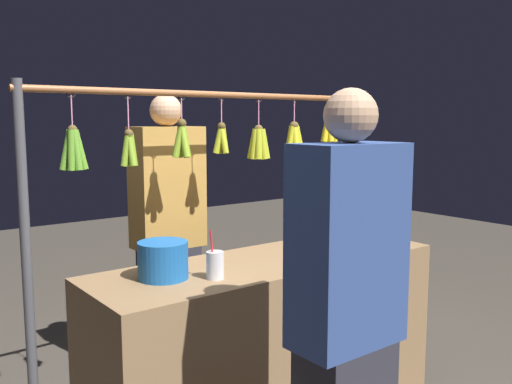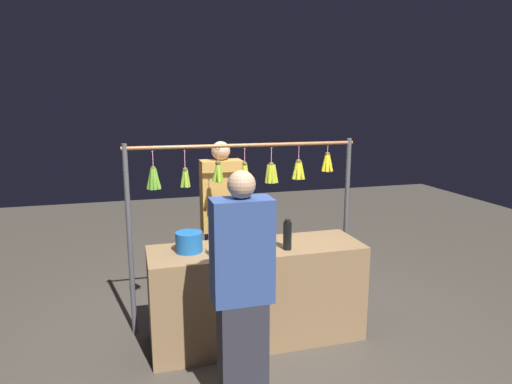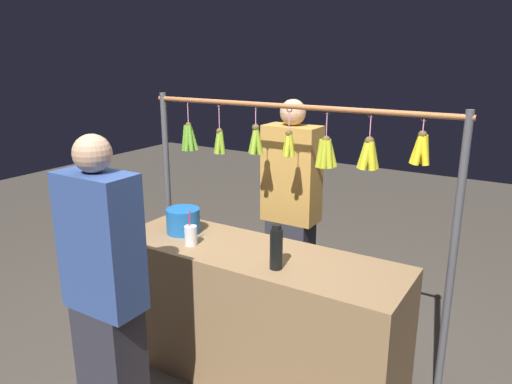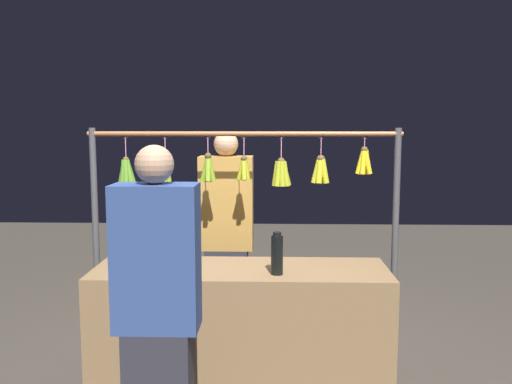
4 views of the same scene
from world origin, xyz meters
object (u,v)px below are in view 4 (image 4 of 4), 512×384
blue_bucket (150,253)px  vendor_person (227,244)px  drink_cup (174,262)px  customer_person (158,322)px  water_bottle (277,254)px

blue_bucket → vendor_person: 0.82m
drink_cup → vendor_person: 0.88m
customer_person → water_bottle: bearing=-128.7°
water_bottle → vendor_person: (0.37, -0.86, -0.13)m
customer_person → blue_bucket: bearing=-75.1°
water_bottle → blue_bucket: water_bottle is taller
water_bottle → blue_bucket: 0.79m
blue_bucket → drink_cup: size_ratio=1.02×
water_bottle → vendor_person: bearing=-67.0°
drink_cup → vendor_person: bearing=-105.7°
water_bottle → customer_person: (0.55, 0.69, -0.15)m
blue_bucket → drink_cup: 0.22m
water_bottle → vendor_person: vendor_person is taller
vendor_person → customer_person: bearing=83.2°
drink_cup → vendor_person: size_ratio=0.13×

